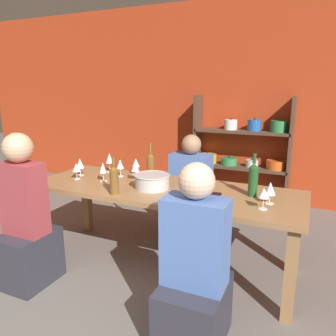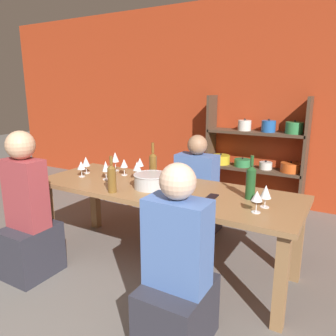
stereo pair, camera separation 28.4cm
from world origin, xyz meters
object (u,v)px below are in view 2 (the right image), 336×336
Objects in this scene: wine_glass_red_d at (266,192)px; person_far_a at (196,199)px; wine_glass_empty_a at (257,197)px; wine_glass_red_c at (124,164)px; wine_glass_white_a at (106,167)px; wine_glass_red_b at (115,158)px; person_near_b at (177,281)px; wine_glass_empty_b at (86,162)px; wine_glass_red_e at (137,167)px; wine_bottle_green at (251,182)px; dining_table at (162,197)px; cell_phone at (212,197)px; mixing_bowl at (151,180)px; wine_glass_white_b at (81,166)px; wine_bottle_dark at (153,164)px; wine_glass_red_a at (140,163)px; person_near_a at (29,222)px; shelf_unit at (255,160)px; wine_bottle_amber at (112,178)px.

wine_glass_red_d is 1.28m from person_far_a.
wine_glass_red_c is at bearing 166.03° from wine_glass_empty_a.
wine_glass_white_a is 0.91× the size of wine_glass_red_b.
wine_glass_red_b reaches higher than wine_glass_empty_a.
wine_glass_white_a is 0.15× the size of person_near_b.
wine_glass_empty_b is 0.97× the size of wine_glass_red_e.
wine_glass_red_d is at bearing -41.49° from wine_bottle_green.
dining_table is 0.48m from cell_phone.
mixing_bowl is 2.02× the size of wine_glass_white_b.
wine_glass_white_a is at bearing 179.97° from wine_glass_red_d.
wine_bottle_dark is 0.20m from wine_glass_red_a.
wine_bottle_dark is 0.73m from person_far_a.
person_near_a is at bearing -154.19° from cell_phone.
person_far_a is at bearing 38.81° from wine_glass_empty_b.
wine_glass_red_d reaches higher than wine_glass_red_c.
wine_glass_empty_b reaches higher than wine_glass_red_a.
wine_bottle_green is 1.82m from person_near_a.
mixing_bowl is 0.83m from wine_bottle_green.
wine_glass_red_e reaches higher than cell_phone.
wine_glass_red_d is at bearing -10.99° from wine_glass_red_b.
shelf_unit reaches higher than wine_glass_red_d.
wine_bottle_dark is 0.29× the size of person_near_b.
wine_glass_empty_b reaches higher than wine_glass_red_c.
wine_bottle_amber is 1.75× the size of wine_glass_red_e.
wine_glass_red_e reaches higher than wine_glass_white_b.
wine_glass_empty_a is at bearing -13.97° from wine_glass_red_c.
wine_glass_white_a is (-1.31, -0.13, -0.02)m from wine_bottle_green.
wine_glass_red_c reaches higher than dining_table.
wine_bottle_green is 1.11m from person_far_a.
wine_bottle_green reaches higher than wine_bottle_amber.
person_near_a is (-0.55, -0.78, -0.37)m from wine_glass_red_e.
wine_glass_red_e is at bearing -20.21° from wine_glass_red_c.
wine_glass_white_a is at bearing -66.14° from wine_glass_red_b.
person_far_a is at bearing 48.98° from wine_glass_red_c.
dining_table is 15.01× the size of wine_glass_empty_a.
wine_glass_red_a is 0.22m from wine_glass_red_e.
wine_bottle_amber is 0.72m from wine_glass_empty_b.
wine_bottle_green is at bearing -9.90° from wine_glass_red_a.
wine_glass_empty_a is (1.28, -0.46, 0.00)m from wine_glass_red_a.
wine_glass_white_a reaches higher than wine_glass_red_d.
person_near_a is at bearing -141.63° from dining_table.
wine_glass_red_e is 0.86m from person_far_a.
cell_phone is at bearing 122.04° from person_far_a.
person_near_b is at bearing -51.24° from wine_bottle_dark.
wine_glass_white_b reaches higher than mixing_bowl.
wine_bottle_dark is 1.11× the size of wine_bottle_amber.
wine_glass_white_b is (-0.77, -0.03, 0.04)m from mixing_bowl.
wine_bottle_green is at bearing 25.77° from person_near_a.
wine_glass_empty_b is 0.15× the size of person_far_a.
shelf_unit is 9.10× the size of wine_glass_red_a.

